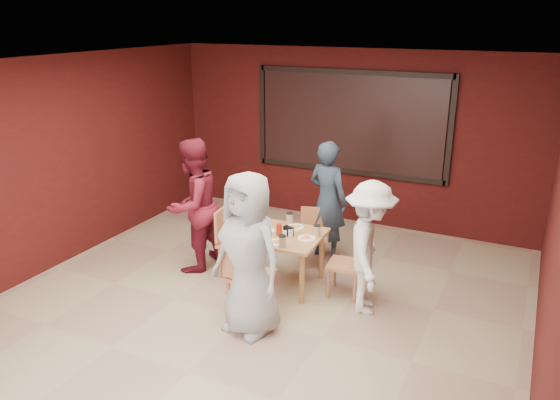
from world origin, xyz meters
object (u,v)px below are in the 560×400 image
at_px(chair_back, 313,233).
at_px(diner_front, 248,254).
at_px(chair_front, 247,273).
at_px(chair_left, 232,238).
at_px(diner_right, 369,248).
at_px(diner_left, 193,205).
at_px(dining_table, 286,241).
at_px(chair_right, 351,261).
at_px(diner_back, 328,200).

height_order(chair_back, diner_front, diner_front).
relative_size(chair_front, chair_left, 1.06).
height_order(chair_front, diner_right, diner_right).
bearing_deg(diner_right, chair_left, 69.80).
bearing_deg(chair_left, diner_left, -175.00).
distance_m(diner_front, diner_right, 1.42).
xyz_separation_m(dining_table, chair_front, (-0.07, -0.86, -0.07)).
bearing_deg(diner_front, diner_left, 157.55).
bearing_deg(chair_back, chair_front, -93.72).
distance_m(dining_table, chair_back, 0.83).
distance_m(chair_right, diner_right, 0.47).
bearing_deg(diner_left, diner_front, 60.50).
bearing_deg(diner_back, diner_right, 144.77).
height_order(chair_left, diner_front, diner_front).
bearing_deg(chair_right, diner_right, -38.02).
height_order(chair_right, diner_left, diner_left).
bearing_deg(diner_right, dining_table, 66.95).
bearing_deg(chair_right, dining_table, -173.34).
relative_size(chair_left, diner_back, 0.54).
distance_m(chair_back, diner_right, 1.46).
distance_m(chair_back, chair_left, 1.15).
height_order(diner_front, diner_back, diner_front).
bearing_deg(chair_left, chair_right, 3.68).
distance_m(dining_table, diner_left, 1.36).
distance_m(chair_left, chair_right, 1.61).
height_order(chair_front, chair_right, chair_front).
bearing_deg(chair_back, diner_right, -41.07).
bearing_deg(diner_front, diner_back, 102.43).
relative_size(chair_back, diner_right, 0.49).
relative_size(chair_back, chair_right, 0.93).
distance_m(chair_left, diner_back, 1.44).
xyz_separation_m(chair_front, diner_front, (0.16, -0.24, 0.35)).
distance_m(chair_back, chair_right, 1.06).
bearing_deg(diner_front, diner_right, 57.76).
xyz_separation_m(chair_back, chair_left, (-0.82, -0.81, 0.08)).
bearing_deg(diner_left, chair_right, 100.93).
bearing_deg(chair_front, diner_left, 147.30).
relative_size(chair_front, diner_right, 0.62).
xyz_separation_m(dining_table, diner_front, (0.08, -1.10, 0.28)).
bearing_deg(diner_right, diner_left, 71.74).
distance_m(dining_table, chair_right, 0.84).
relative_size(dining_table, chair_left, 1.00).
relative_size(chair_right, diner_left, 0.46).
distance_m(chair_left, diner_right, 1.90).
distance_m(diner_back, diner_left, 1.85).
distance_m(diner_left, diner_right, 2.44).
xyz_separation_m(chair_right, diner_back, (-0.68, 0.96, 0.37)).
height_order(dining_table, diner_front, diner_front).
relative_size(chair_left, chair_right, 1.11).
xyz_separation_m(chair_back, diner_right, (1.07, -0.93, 0.35)).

